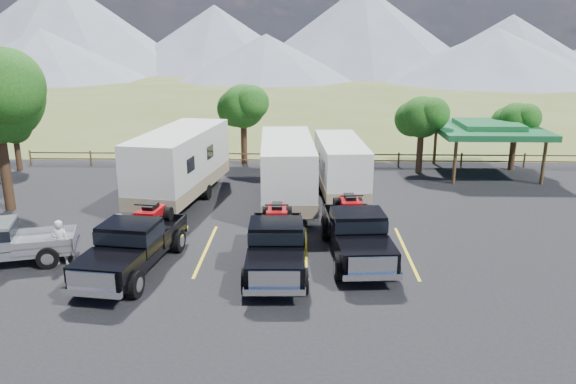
{
  "coord_description": "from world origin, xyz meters",
  "views": [
    {
      "loc": [
        1.88,
        -16.88,
        8.5
      ],
      "look_at": [
        1.21,
        7.05,
        1.6
      ],
      "focal_mm": 35.0,
      "sensor_mm": 36.0,
      "label": 1
    }
  ],
  "objects_px": {
    "rig_center": "(276,242)",
    "trailer_left": "(180,164)",
    "rig_left": "(134,243)",
    "trailer_center": "(287,171)",
    "trailer_right": "(341,167)",
    "pickup_silver": "(0,243)",
    "pavilion": "(488,129)",
    "rig_right": "(356,231)",
    "person_b": "(122,238)",
    "person_a": "(60,242)"
  },
  "relations": [
    {
      "from": "pavilion",
      "to": "trailer_left",
      "type": "distance_m",
      "value": 18.49
    },
    {
      "from": "pickup_silver",
      "to": "rig_right",
      "type": "bearing_deg",
      "value": 78.86
    },
    {
      "from": "rig_left",
      "to": "pickup_silver",
      "type": "distance_m",
      "value": 5.16
    },
    {
      "from": "rig_right",
      "to": "person_b",
      "type": "distance_m",
      "value": 8.92
    },
    {
      "from": "trailer_right",
      "to": "rig_center",
      "type": "bearing_deg",
      "value": -110.88
    },
    {
      "from": "person_b",
      "to": "trailer_right",
      "type": "bearing_deg",
      "value": 20.06
    },
    {
      "from": "trailer_left",
      "to": "pickup_silver",
      "type": "height_order",
      "value": "trailer_left"
    },
    {
      "from": "rig_left",
      "to": "rig_center",
      "type": "distance_m",
      "value": 5.19
    },
    {
      "from": "rig_right",
      "to": "trailer_left",
      "type": "distance_m",
      "value": 11.15
    },
    {
      "from": "rig_left",
      "to": "pavilion",
      "type": "bearing_deg",
      "value": 48.66
    },
    {
      "from": "rig_right",
      "to": "person_b",
      "type": "xyz_separation_m",
      "value": [
        -8.89,
        -0.77,
        -0.07
      ]
    },
    {
      "from": "pavilion",
      "to": "person_a",
      "type": "xyz_separation_m",
      "value": [
        -20.15,
        -14.59,
        -1.87
      ]
    },
    {
      "from": "pavilion",
      "to": "trailer_right",
      "type": "bearing_deg",
      "value": -151.39
    },
    {
      "from": "rig_right",
      "to": "pickup_silver",
      "type": "bearing_deg",
      "value": -179.74
    },
    {
      "from": "pavilion",
      "to": "trailer_left",
      "type": "relative_size",
      "value": 0.59
    },
    {
      "from": "pavilion",
      "to": "trailer_right",
      "type": "xyz_separation_m",
      "value": [
        -9.15,
        -4.99,
        -1.21
      ]
    },
    {
      "from": "rig_center",
      "to": "trailer_center",
      "type": "relative_size",
      "value": 0.65
    },
    {
      "from": "pavilion",
      "to": "trailer_right",
      "type": "relative_size",
      "value": 0.73
    },
    {
      "from": "person_a",
      "to": "person_b",
      "type": "relative_size",
      "value": 0.93
    },
    {
      "from": "trailer_center",
      "to": "trailer_right",
      "type": "distance_m",
      "value": 3.38
    },
    {
      "from": "trailer_center",
      "to": "trailer_right",
      "type": "bearing_deg",
      "value": 31.22
    },
    {
      "from": "pavilion",
      "to": "trailer_center",
      "type": "height_order",
      "value": "trailer_center"
    },
    {
      "from": "trailer_right",
      "to": "pickup_silver",
      "type": "bearing_deg",
      "value": -147.99
    },
    {
      "from": "rig_left",
      "to": "person_a",
      "type": "xyz_separation_m",
      "value": [
        -2.88,
        0.36,
        -0.14
      ]
    },
    {
      "from": "rig_right",
      "to": "rig_center",
      "type": "bearing_deg",
      "value": -162.85
    },
    {
      "from": "rig_center",
      "to": "trailer_left",
      "type": "height_order",
      "value": "trailer_left"
    },
    {
      "from": "rig_center",
      "to": "rig_left",
      "type": "bearing_deg",
      "value": -178.76
    },
    {
      "from": "pavilion",
      "to": "rig_left",
      "type": "distance_m",
      "value": 22.91
    },
    {
      "from": "trailer_right",
      "to": "trailer_left",
      "type": "bearing_deg",
      "value": -176.02
    },
    {
      "from": "rig_center",
      "to": "trailer_left",
      "type": "distance_m",
      "value": 10.1
    },
    {
      "from": "rig_right",
      "to": "person_b",
      "type": "relative_size",
      "value": 3.42
    },
    {
      "from": "rig_left",
      "to": "person_a",
      "type": "bearing_deg",
      "value": -179.3
    },
    {
      "from": "rig_left",
      "to": "pickup_silver",
      "type": "height_order",
      "value": "rig_left"
    },
    {
      "from": "trailer_left",
      "to": "pavilion",
      "type": "bearing_deg",
      "value": 28.19
    },
    {
      "from": "rig_center",
      "to": "trailer_left",
      "type": "xyz_separation_m",
      "value": [
        -5.32,
        8.54,
        0.89
      ]
    },
    {
      "from": "pavilion",
      "to": "person_a",
      "type": "bearing_deg",
      "value": -144.08
    },
    {
      "from": "trailer_center",
      "to": "person_b",
      "type": "distance_m",
      "value": 9.52
    },
    {
      "from": "trailer_center",
      "to": "rig_center",
      "type": "bearing_deg",
      "value": -94.58
    },
    {
      "from": "rig_center",
      "to": "rig_right",
      "type": "height_order",
      "value": "rig_right"
    },
    {
      "from": "trailer_left",
      "to": "trailer_right",
      "type": "xyz_separation_m",
      "value": [
        8.26,
        1.16,
        -0.36
      ]
    },
    {
      "from": "trailer_right",
      "to": "pickup_silver",
      "type": "relative_size",
      "value": 1.46
    },
    {
      "from": "trailer_right",
      "to": "pickup_silver",
      "type": "height_order",
      "value": "trailer_right"
    },
    {
      "from": "trailer_center",
      "to": "pickup_silver",
      "type": "bearing_deg",
      "value": -146.99
    },
    {
      "from": "trailer_left",
      "to": "person_a",
      "type": "height_order",
      "value": "trailer_left"
    },
    {
      "from": "pickup_silver",
      "to": "person_b",
      "type": "bearing_deg",
      "value": 78.95
    },
    {
      "from": "trailer_left",
      "to": "trailer_right",
      "type": "bearing_deg",
      "value": 16.74
    },
    {
      "from": "rig_center",
      "to": "person_a",
      "type": "distance_m",
      "value": 8.06
    },
    {
      "from": "rig_right",
      "to": "trailer_right",
      "type": "xyz_separation_m",
      "value": [
        -0.1,
        8.48,
        0.52
      ]
    },
    {
      "from": "rig_left",
      "to": "trailer_center",
      "type": "xyz_separation_m",
      "value": [
        5.35,
        8.04,
        0.74
      ]
    },
    {
      "from": "rig_left",
      "to": "trailer_center",
      "type": "bearing_deg",
      "value": 64.18
    }
  ]
}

